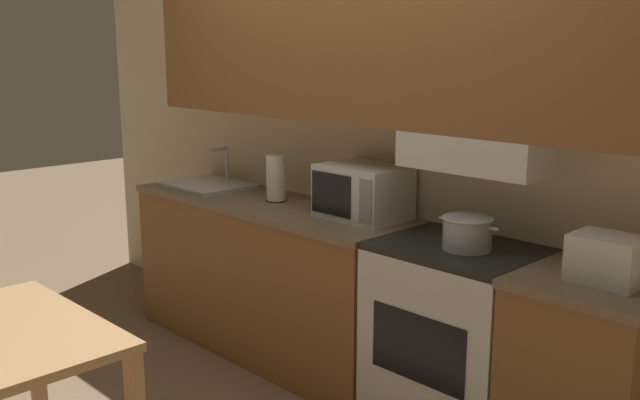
{
  "coord_description": "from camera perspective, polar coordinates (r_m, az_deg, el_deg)",
  "views": [
    {
      "loc": [
        2.42,
        -2.85,
        1.77
      ],
      "look_at": [
        0.05,
        -0.53,
        1.06
      ],
      "focal_mm": 40.0,
      "sensor_mm": 36.0,
      "label": 1
    }
  ],
  "objects": [
    {
      "name": "paper_towel_roll",
      "position": [
        4.06,
        -3.55,
        1.73
      ],
      "size": [
        0.13,
        0.13,
        0.26
      ],
      "color": "black",
      "rests_on": "lower_counter_main"
    },
    {
      "name": "wall_back",
      "position": [
        3.69,
        4.81,
        8.11
      ],
      "size": [
        5.56,
        0.38,
        2.55
      ],
      "color": "beige",
      "rests_on": "ground_plane"
    },
    {
      "name": "dining_table",
      "position": [
        3.03,
        -23.65,
        -11.51
      ],
      "size": [
        0.97,
        0.63,
        0.73
      ],
      "color": "tan",
      "rests_on": "ground_plane"
    },
    {
      "name": "ground_plane",
      "position": [
        4.14,
        4.92,
        -13.2
      ],
      "size": [
        16.0,
        16.0,
        0.0
      ],
      "primitive_type": "plane",
      "color": "#7F664C"
    },
    {
      "name": "cooking_pot",
      "position": [
        3.16,
        11.7,
        -2.52
      ],
      "size": [
        0.3,
        0.23,
        0.14
      ],
      "color": "#B7BABF",
      "rests_on": "stove_range"
    },
    {
      "name": "lower_counter_right_stub",
      "position": [
        3.09,
        20.66,
        -13.86
      ],
      "size": [
        0.55,
        0.58,
        0.91
      ],
      "color": "brown",
      "rests_on": "ground_plane"
    },
    {
      "name": "microwave",
      "position": [
        3.66,
        3.44,
        0.67
      ],
      "size": [
        0.44,
        0.33,
        0.27
      ],
      "color": "silver",
      "rests_on": "lower_counter_main"
    },
    {
      "name": "stove_range",
      "position": [
        3.38,
        10.73,
        -11.02
      ],
      "size": [
        0.71,
        0.56,
        0.91
      ],
      "color": "silver",
      "rests_on": "ground_plane"
    },
    {
      "name": "toaster",
      "position": [
        2.87,
        22.01,
        -4.38
      ],
      "size": [
        0.27,
        0.2,
        0.18
      ],
      "color": "silver",
      "rests_on": "lower_counter_right_stub"
    },
    {
      "name": "lower_counter_main",
      "position": [
        4.21,
        -4.12,
        -6.11
      ],
      "size": [
        1.9,
        0.58,
        0.91
      ],
      "color": "brown",
      "rests_on": "ground_plane"
    },
    {
      "name": "sink_basin",
      "position": [
        4.54,
        -9.01,
        1.24
      ],
      "size": [
        0.51,
        0.42,
        0.24
      ],
      "color": "#B7BABF",
      "rests_on": "lower_counter_main"
    }
  ]
}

